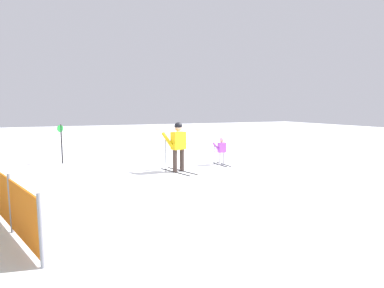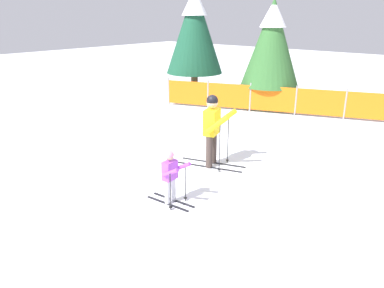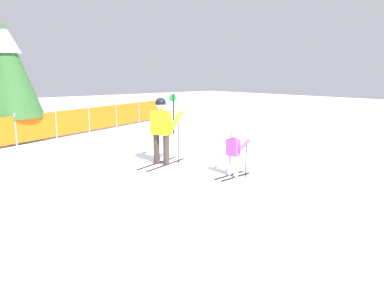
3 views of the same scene
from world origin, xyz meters
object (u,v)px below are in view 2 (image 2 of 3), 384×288
(skier_adult, at_px, (213,124))
(skier_child, at_px, (171,173))
(conifer_near, at_px, (195,29))
(safety_fence, at_px, (320,102))
(conifer_far, at_px, (272,41))

(skier_adult, height_order, skier_child, skier_adult)
(skier_child, bearing_deg, conifer_near, 123.19)
(skier_child, xyz_separation_m, conifer_near, (-6.32, 8.21, 2.21))
(skier_adult, height_order, safety_fence, skier_adult)
(skier_adult, relative_size, skier_child, 1.61)
(conifer_far, xyz_separation_m, conifer_near, (-3.81, 0.09, 0.33))
(skier_child, distance_m, safety_fence, 7.99)
(conifer_near, bearing_deg, skier_adult, -47.03)
(skier_adult, distance_m, skier_child, 2.13)
(skier_adult, distance_m, conifer_near, 8.66)
(safety_fence, xyz_separation_m, conifer_far, (-2.13, 0.14, 1.97))
(skier_adult, relative_size, conifer_near, 0.38)
(skier_adult, xyz_separation_m, conifer_near, (-5.77, 6.20, 1.80))
(conifer_far, height_order, conifer_near, conifer_near)
(conifer_far, distance_m, conifer_near, 3.83)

